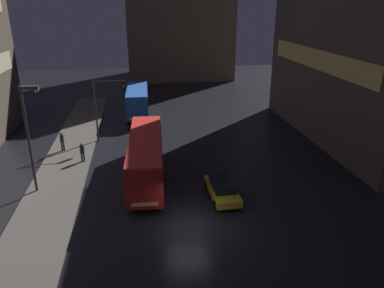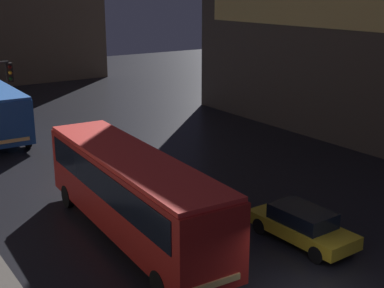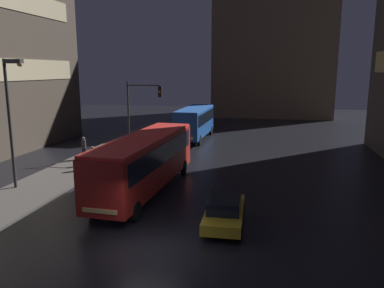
{
  "view_description": "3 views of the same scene",
  "coord_description": "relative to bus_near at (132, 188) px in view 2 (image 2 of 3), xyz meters",
  "views": [
    {
      "loc": [
        -2.62,
        -19.5,
        12.95
      ],
      "look_at": [
        1.4,
        7.88,
        2.4
      ],
      "focal_mm": 35.0,
      "sensor_mm": 36.0,
      "label": 1
    },
    {
      "loc": [
        -11.04,
        -9.68,
        9.32
      ],
      "look_at": [
        1.78,
        9.07,
        2.67
      ],
      "focal_mm": 50.0,
      "sensor_mm": 36.0,
      "label": 2
    },
    {
      "loc": [
        4.66,
        -13.32,
        7.18
      ],
      "look_at": [
        -0.28,
        11.06,
        2.25
      ],
      "focal_mm": 35.0,
      "sensor_mm": 36.0,
      "label": 3
    }
  ],
  "objects": [
    {
      "name": "bus_near",
      "position": [
        0.0,
        0.0,
        0.0
      ],
      "size": [
        3.02,
        11.58,
        3.39
      ],
      "rotation": [
        0.0,
        0.0,
        3.09
      ],
      "color": "#AD1E19",
      "rests_on": "ground"
    },
    {
      "name": "car_taxi",
      "position": [
        5.15,
        -3.89,
        -1.38
      ],
      "size": [
        1.87,
        4.35,
        1.37
      ],
      "rotation": [
        0.0,
        0.0,
        3.17
      ],
      "color": "gold",
      "rests_on": "ground"
    }
  ]
}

